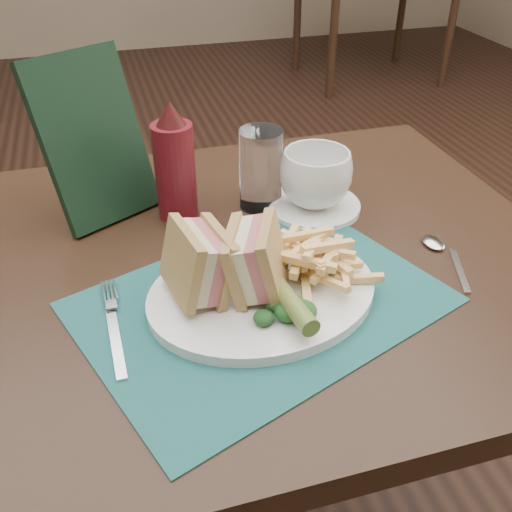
% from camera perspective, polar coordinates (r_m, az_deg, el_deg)
% --- Properties ---
extents(floor, '(7.00, 7.00, 0.00)m').
position_cam_1_polar(floor, '(1.69, -4.87, -11.44)').
color(floor, black).
rests_on(floor, ground).
extents(wall_back, '(6.00, 0.00, 6.00)m').
position_cam_1_polar(wall_back, '(4.81, -14.06, 19.28)').
color(wall_back, gray).
rests_on(wall_back, ground).
extents(table_main, '(0.90, 0.75, 0.75)m').
position_cam_1_polar(table_main, '(1.08, -0.16, -16.21)').
color(table_main, black).
rests_on(table_main, ground).
extents(table_bg_right, '(0.90, 0.75, 0.75)m').
position_cam_1_polar(table_bg_right, '(4.04, 11.43, 22.24)').
color(table_bg_right, black).
rests_on(table_bg_right, ground).
extents(placemat, '(0.52, 0.45, 0.00)m').
position_cam_1_polar(placemat, '(0.73, 0.49, -4.63)').
color(placemat, '#19524F').
rests_on(placemat, table_main).
extents(plate, '(0.33, 0.28, 0.01)m').
position_cam_1_polar(plate, '(0.73, 0.65, -3.69)').
color(plate, white).
rests_on(plate, placemat).
extents(sandwich_half_a, '(0.09, 0.11, 0.10)m').
position_cam_1_polar(sandwich_half_a, '(0.69, -7.41, -1.03)').
color(sandwich_half_a, tan).
rests_on(sandwich_half_a, plate).
extents(sandwich_half_b, '(0.11, 0.12, 0.10)m').
position_cam_1_polar(sandwich_half_b, '(0.70, -1.69, -0.13)').
color(sandwich_half_b, tan).
rests_on(sandwich_half_b, plate).
extents(kale_garnish, '(0.11, 0.08, 0.03)m').
position_cam_1_polar(kale_garnish, '(0.68, 3.05, -5.24)').
color(kale_garnish, '#153B18').
rests_on(kale_garnish, plate).
extents(pickle_spear, '(0.04, 0.12, 0.03)m').
position_cam_1_polar(pickle_spear, '(0.68, 3.19, -4.30)').
color(pickle_spear, '#596E29').
rests_on(pickle_spear, plate).
extents(fries_pile, '(0.18, 0.20, 0.06)m').
position_cam_1_polar(fries_pile, '(0.74, 6.02, 0.28)').
color(fries_pile, '#FFD37F').
rests_on(fries_pile, plate).
extents(fork, '(0.04, 0.17, 0.01)m').
position_cam_1_polar(fork, '(0.71, -14.05, -6.61)').
color(fork, silver).
rests_on(fork, placemat).
extents(spoon, '(0.08, 0.15, 0.01)m').
position_cam_1_polar(spoon, '(0.85, 18.84, -0.26)').
color(spoon, silver).
rests_on(spoon, table_main).
extents(saucer, '(0.17, 0.17, 0.01)m').
position_cam_1_polar(saucer, '(0.93, 5.79, 5.01)').
color(saucer, white).
rests_on(saucer, table_main).
extents(coffee_cup, '(0.16, 0.16, 0.09)m').
position_cam_1_polar(coffee_cup, '(0.91, 5.97, 7.74)').
color(coffee_cup, white).
rests_on(coffee_cup, saucer).
extents(drinking_glass, '(0.09, 0.09, 0.13)m').
position_cam_1_polar(drinking_glass, '(0.91, 0.48, 8.65)').
color(drinking_glass, white).
rests_on(drinking_glass, table_main).
extents(ketchup_bottle, '(0.07, 0.07, 0.19)m').
position_cam_1_polar(ketchup_bottle, '(0.88, -8.17, 9.42)').
color(ketchup_bottle, '#5A0F16').
rests_on(ketchup_bottle, table_main).
extents(check_presenter, '(0.18, 0.16, 0.25)m').
position_cam_1_polar(check_presenter, '(0.90, -15.99, 11.14)').
color(check_presenter, black).
rests_on(check_presenter, table_main).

